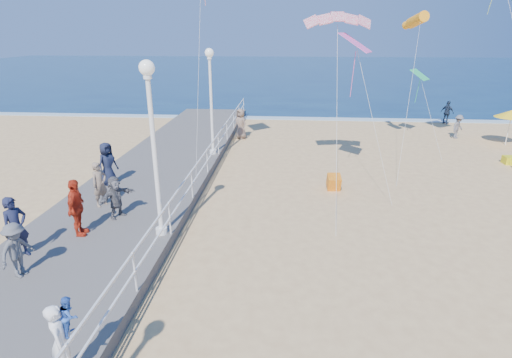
# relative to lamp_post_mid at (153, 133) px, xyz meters

# --- Properties ---
(ground) EXTENTS (160.00, 160.00, 0.00)m
(ground) POSITION_rel_lamp_post_mid_xyz_m (5.35, 0.00, -3.66)
(ground) COLOR #E1B675
(ground) RESTS_ON ground
(ocean) EXTENTS (160.00, 90.00, 0.05)m
(ocean) POSITION_rel_lamp_post_mid_xyz_m (5.35, 65.00, -3.65)
(ocean) COLOR #0C2749
(ocean) RESTS_ON ground
(surf_line) EXTENTS (160.00, 1.20, 0.04)m
(surf_line) POSITION_rel_lamp_post_mid_xyz_m (5.35, 20.50, -3.63)
(surf_line) COLOR white
(surf_line) RESTS_ON ground
(boardwalk) EXTENTS (5.00, 44.00, 0.40)m
(boardwalk) POSITION_rel_lamp_post_mid_xyz_m (-2.15, 0.00, -3.46)
(boardwalk) COLOR #67635D
(boardwalk) RESTS_ON ground
(railing) EXTENTS (0.05, 42.00, 0.55)m
(railing) POSITION_rel_lamp_post_mid_xyz_m (0.30, 0.00, -2.41)
(railing) COLOR white
(railing) RESTS_ON boardwalk
(lamp_post_mid) EXTENTS (0.44, 0.44, 5.32)m
(lamp_post_mid) POSITION_rel_lamp_post_mid_xyz_m (0.00, 0.00, 0.00)
(lamp_post_mid) COLOR white
(lamp_post_mid) RESTS_ON boardwalk
(lamp_post_far) EXTENTS (0.44, 0.44, 5.32)m
(lamp_post_far) POSITION_rel_lamp_post_mid_xyz_m (0.00, 9.00, 0.00)
(lamp_post_far) COLOR white
(lamp_post_far) RESTS_ON boardwalk
(woman_holding_toddler) EXTENTS (0.55, 0.66, 1.55)m
(woman_holding_toddler) POSITION_rel_lamp_post_mid_xyz_m (-0.05, -5.63, -2.48)
(woman_holding_toddler) COLOR white
(woman_holding_toddler) RESTS_ON boardwalk
(toddler_held) EXTENTS (0.42, 0.47, 0.79)m
(toddler_held) POSITION_rel_lamp_post_mid_xyz_m (0.10, -5.48, -2.02)
(toddler_held) COLOR blue
(toddler_held) RESTS_ON boardwalk
(spectator_0) EXTENTS (0.67, 0.79, 1.83)m
(spectator_0) POSITION_rel_lamp_post_mid_xyz_m (-3.54, -1.70, -2.35)
(spectator_0) COLOR #191C37
(spectator_0) RESTS_ON boardwalk
(spectator_2) EXTENTS (0.77, 1.08, 1.51)m
(spectator_2) POSITION_rel_lamp_post_mid_xyz_m (-2.95, -2.59, -2.51)
(spectator_2) COLOR #545659
(spectator_2) RESTS_ON boardwalk
(spectator_3) EXTENTS (0.59, 1.13, 1.84)m
(spectator_3) POSITION_rel_lamp_post_mid_xyz_m (-2.53, -0.28, -2.34)
(spectator_3) COLOR #B42B16
(spectator_3) RESTS_ON boardwalk
(spectator_4) EXTENTS (0.90, 1.05, 1.81)m
(spectator_4) POSITION_rel_lamp_post_mid_xyz_m (-3.51, 4.14, -2.36)
(spectator_4) COLOR #161C32
(spectator_4) RESTS_ON boardwalk
(spectator_5) EXTENTS (1.04, 1.42, 1.49)m
(spectator_5) POSITION_rel_lamp_post_mid_xyz_m (-1.87, 1.07, -2.52)
(spectator_5) COLOR #58575C
(spectator_5) RESTS_ON boardwalk
(spectator_6) EXTENTS (0.63, 0.72, 1.66)m
(spectator_6) POSITION_rel_lamp_post_mid_xyz_m (-2.86, 1.99, -2.43)
(spectator_6) COLOR #836D5A
(spectator_6) RESTS_ON boardwalk
(beach_walker_a) EXTENTS (1.11, 1.09, 1.53)m
(beach_walker_a) POSITION_rel_lamp_post_mid_xyz_m (14.78, 15.05, -2.90)
(beach_walker_a) COLOR #5E5D62
(beach_walker_a) RESTS_ON ground
(beach_walker_b) EXTENTS (0.96, 1.02, 1.70)m
(beach_walker_b) POSITION_rel_lamp_post_mid_xyz_m (15.73, 19.63, -2.81)
(beach_walker_b) COLOR #1C283E
(beach_walker_b) RESTS_ON ground
(beach_walker_c) EXTENTS (1.12, 1.07, 1.93)m
(beach_walker_c) POSITION_rel_lamp_post_mid_xyz_m (0.90, 13.88, -2.70)
(beach_walker_c) COLOR #7D6756
(beach_walker_c) RESTS_ON ground
(box_kite) EXTENTS (0.60, 0.74, 0.74)m
(box_kite) POSITION_rel_lamp_post_mid_xyz_m (5.95, 5.25, -3.36)
(box_kite) COLOR #D73F0C
(box_kite) RESTS_ON ground
(beach_umbrella) EXTENTS (1.90, 1.90, 2.14)m
(beach_umbrella) POSITION_rel_lamp_post_mid_xyz_m (17.13, 13.62, -1.75)
(beach_umbrella) COLOR white
(beach_umbrella) RESTS_ON ground
(beach_chair_left) EXTENTS (0.55, 0.55, 0.40)m
(beach_chair_left) POSITION_rel_lamp_post_mid_xyz_m (15.42, 9.72, -3.46)
(beach_chair_left) COLOR yellow
(beach_chair_left) RESTS_ON ground
(kite_parafoil) EXTENTS (2.80, 0.94, 0.65)m
(kite_parafoil) POSITION_rel_lamp_post_mid_xyz_m (5.84, 6.84, 3.38)
(kite_parafoil) COLOR red
(kite_windsock) EXTENTS (0.99, 2.56, 1.05)m
(kite_windsock) POSITION_rel_lamp_post_mid_xyz_m (10.43, 11.75, 3.38)
(kite_windsock) COLOR orange
(kite_diamond_pink) EXTENTS (1.60, 1.72, 0.77)m
(kite_diamond_pink) POSITION_rel_lamp_post_mid_xyz_m (6.54, 6.24, 2.37)
(kite_diamond_pink) COLOR #F55ABB
(kite_diamond_green) EXTENTS (1.42, 1.46, 0.62)m
(kite_diamond_green) POSITION_rel_lamp_post_mid_xyz_m (11.90, 14.89, 0.34)
(kite_diamond_green) COLOR #28BB6A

